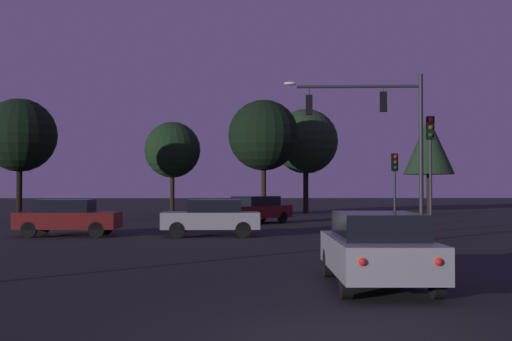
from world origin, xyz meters
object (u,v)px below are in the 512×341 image
(tree_behind_sign, at_px, (264,135))
(tree_left_far, at_px, (20,135))
(tree_center_horizon, at_px, (429,146))
(car_crossing_right, at_px, (212,217))
(car_far_lane, at_px, (255,209))
(tree_lot_edge, at_px, (306,141))
(tree_right_cluster, at_px, (172,150))
(traffic_light_corner_right, at_px, (395,174))
(car_crossing_left, at_px, (68,217))
(car_nearside_lane, at_px, (377,248))
(traffic_signal_mast_arm, at_px, (382,123))
(traffic_light_corner_left, at_px, (430,153))

(tree_behind_sign, xyz_separation_m, tree_left_far, (-13.75, -7.98, -0.66))
(tree_center_horizon, bearing_deg, car_crossing_right, -126.82)
(car_crossing_right, xyz_separation_m, car_far_lane, (2.10, 9.26, 0.00))
(tree_center_horizon, xyz_separation_m, tree_lot_edge, (-8.66, 2.98, 0.49))
(tree_center_horizon, height_order, tree_right_cluster, tree_center_horizon)
(traffic_light_corner_right, distance_m, car_crossing_right, 11.22)
(car_crossing_left, bearing_deg, tree_left_far, 118.42)
(tree_center_horizon, distance_m, tree_right_cluster, 18.54)
(tree_center_horizon, bearing_deg, tree_right_cluster, -175.65)
(tree_behind_sign, bearing_deg, car_nearside_lane, -88.50)
(traffic_signal_mast_arm, distance_m, tree_left_far, 19.67)
(traffic_signal_mast_arm, height_order, tree_lot_edge, tree_lot_edge)
(car_nearside_lane, distance_m, tree_right_cluster, 33.71)
(traffic_light_corner_right, distance_m, tree_left_far, 20.27)
(car_crossing_right, bearing_deg, tree_behind_sign, 80.13)
(traffic_light_corner_right, bearing_deg, tree_behind_sign, 119.33)
(traffic_light_corner_left, relative_size, car_crossing_right, 1.17)
(car_crossing_left, relative_size, tree_behind_sign, 0.54)
(car_crossing_right, bearing_deg, tree_center_horizon, 53.18)
(traffic_light_corner_right, bearing_deg, tree_lot_edge, 98.82)
(traffic_signal_mast_arm, bearing_deg, tree_center_horizon, 67.30)
(car_far_lane, bearing_deg, traffic_signal_mast_arm, -51.82)
(car_crossing_right, xyz_separation_m, tree_right_cluster, (-3.30, 18.87, 3.81))
(tree_left_far, distance_m, tree_right_cluster, 12.22)
(traffic_light_corner_right, relative_size, tree_behind_sign, 0.47)
(car_crossing_right, bearing_deg, car_nearside_lane, -74.65)
(car_crossing_left, distance_m, tree_lot_edge, 26.52)
(traffic_light_corner_right, xyz_separation_m, car_far_lane, (-7.07, 3.07, -1.88))
(traffic_light_corner_left, relative_size, tree_right_cluster, 0.73)
(traffic_light_corner_left, relative_size, tree_left_far, 0.69)
(car_crossing_left, height_order, tree_lot_edge, tree_lot_edge)
(traffic_light_corner_right, distance_m, tree_center_horizon, 15.50)
(car_crossing_right, xyz_separation_m, tree_center_horizon, (15.18, 20.28, 4.24))
(car_crossing_left, bearing_deg, tree_right_cluster, 81.84)
(car_nearside_lane, bearing_deg, traffic_light_corner_right, 75.01)
(traffic_light_corner_left, xyz_separation_m, tree_right_cluster, (-11.80, 21.00, 1.24))
(tree_left_far, bearing_deg, traffic_signal_mast_arm, -20.76)
(tree_right_cluster, distance_m, tree_lot_edge, 10.80)
(car_far_lane, height_order, tree_lot_edge, tree_lot_edge)
(traffic_light_corner_right, relative_size, tree_right_cluster, 0.57)
(traffic_signal_mast_arm, distance_m, car_crossing_left, 14.33)
(car_nearside_lane, bearing_deg, car_crossing_right, 105.35)
(car_crossing_right, distance_m, tree_right_cluster, 19.53)
(car_crossing_right, bearing_deg, tree_lot_edge, 74.34)
(tree_left_far, xyz_separation_m, tree_lot_edge, (17.28, 14.06, 0.67))
(car_far_lane, bearing_deg, tree_lot_edge, 72.49)
(traffic_light_corner_left, relative_size, tree_lot_edge, 0.59)
(car_far_lane, distance_m, tree_left_far, 13.48)
(tree_behind_sign, distance_m, tree_left_far, 15.91)
(tree_right_cluster, bearing_deg, tree_lot_edge, 24.05)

